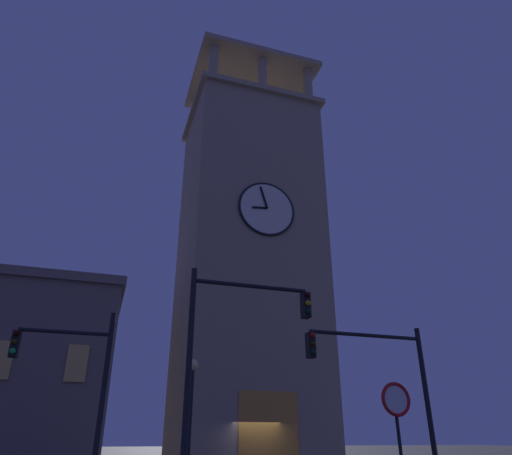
{
  "coord_description": "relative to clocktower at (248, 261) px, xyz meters",
  "views": [
    {
      "loc": [
        7.9,
        23.78,
        1.75
      ],
      "look_at": [
        -1.21,
        -3.8,
        15.14
      ],
      "focal_mm": 32.19,
      "sensor_mm": 36.0,
      "label": 1
    }
  ],
  "objects": [
    {
      "name": "clocktower",
      "position": [
        0.0,
        0.0,
        0.0
      ],
      "size": [
        9.13,
        8.06,
        30.42
      ],
      "color": "gray",
      "rests_on": "ground_plane"
    },
    {
      "name": "traffic_signal_near",
      "position": [
        0.13,
        14.81,
        -9.09
      ],
      "size": [
        4.07,
        0.41,
        5.07
      ],
      "color": "black",
      "rests_on": "ground_plane"
    },
    {
      "name": "street_lamp",
      "position": [
        4.93,
        8.44,
        -9.25
      ],
      "size": [
        0.44,
        0.44,
        4.69
      ],
      "color": "black",
      "rests_on": "ground_plane"
    },
    {
      "name": "no_horn_sign",
      "position": [
        1.8,
        17.66,
        -10.22
      ],
      "size": [
        0.78,
        0.14,
        2.99
      ],
      "color": "black",
      "rests_on": "ground_plane"
    },
    {
      "name": "traffic_signal_mid",
      "position": [
        9.23,
        12.69,
        -9.17
      ],
      "size": [
        2.79,
        0.41,
        5.33
      ],
      "color": "black",
      "rests_on": "ground_plane"
    },
    {
      "name": "traffic_signal_far",
      "position": [
        5.3,
        15.53,
        -8.51
      ],
      "size": [
        3.53,
        0.41,
        6.07
      ],
      "color": "black",
      "rests_on": "ground_plane"
    }
  ]
}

